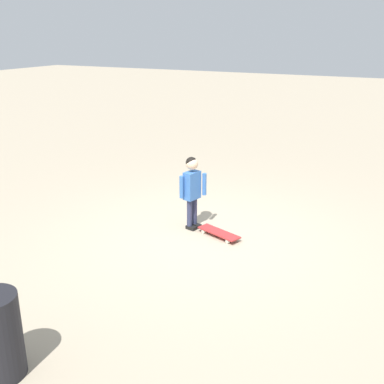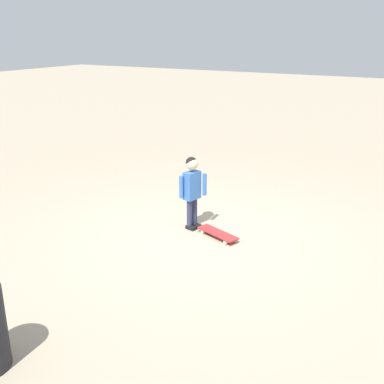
% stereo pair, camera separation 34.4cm
% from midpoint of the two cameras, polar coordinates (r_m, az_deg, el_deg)
% --- Properties ---
extents(ground_plane, '(50.00, 50.00, 0.00)m').
position_cam_midpoint_polar(ground_plane, '(6.53, 2.99, -5.71)').
color(ground_plane, tan).
extents(child_person, '(0.32, 0.29, 1.06)m').
position_cam_midpoint_polar(child_person, '(6.65, 1.49, 0.85)').
color(child_person, '#2D3351').
rests_on(child_person, ground).
extents(skateboard, '(0.40, 0.68, 0.07)m').
position_cam_midpoint_polar(skateboard, '(6.57, 4.64, -5.03)').
color(skateboard, '#B22D2D').
rests_on(skateboard, ground).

